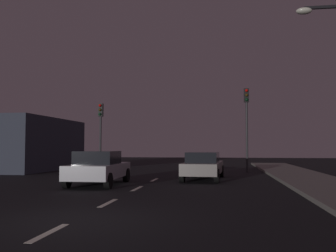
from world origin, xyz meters
name	(u,v)px	position (x,y,z in m)	size (l,w,h in m)	color
ground_plane	(140,187)	(0.00, 7.00, 0.00)	(80.00, 80.00, 0.00)	black
sidewalk_curb_right	(332,188)	(7.50, 7.00, 0.07)	(3.00, 40.00, 0.15)	gray
lane_stripe_nearest	(49,233)	(0.00, -1.20, 0.00)	(0.16, 1.60, 0.01)	silver
lane_stripe_second	(108,203)	(0.00, 2.60, 0.00)	(0.16, 1.60, 0.01)	silver
lane_stripe_third	(137,188)	(0.00, 6.40, 0.00)	(0.16, 1.60, 0.01)	silver
lane_stripe_fourth	(154,180)	(0.00, 10.20, 0.00)	(0.16, 1.60, 0.01)	silver
traffic_signal_left	(100,123)	(-4.91, 16.41, 3.25)	(0.32, 0.38, 4.62)	#2D2D30
traffic_signal_right	(247,114)	(4.96, 16.42, 3.78)	(0.32, 0.38, 5.44)	#2D2D30
car_stopped_ahead	(203,165)	(2.41, 10.69, 0.71)	(2.05, 4.64, 1.38)	gray
car_adjacent_lane	(99,168)	(-1.96, 7.47, 0.75)	(2.00, 4.12, 1.47)	silver
storefront_left	(27,144)	(-10.52, 16.81, 1.82)	(5.03, 9.41, 3.64)	#333847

